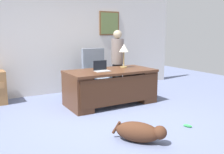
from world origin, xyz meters
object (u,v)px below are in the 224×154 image
desk (111,86)px  dog_toy_ball (137,127)px  armchair (96,75)px  dog_toy_bone (188,126)px  person_standing (117,62)px  desk_lamp (124,49)px  laptop (101,69)px  dog_lying (140,132)px

desk → dog_toy_ball: desk is taller
armchair → dog_toy_bone: size_ratio=7.85×
desk → person_standing: (0.61, 0.74, 0.43)m
desk → desk_lamp: 0.94m
desk → armchair: bearing=84.1°
dog_toy_ball → dog_toy_bone: bearing=-24.9°
laptop → dog_toy_bone: size_ratio=2.11×
laptop → dog_toy_bone: (0.68, -1.86, -0.80)m
person_standing → dog_toy_ball: 2.58m
person_standing → dog_toy_ball: bearing=-113.3°
person_standing → dog_toy_ball: person_standing is taller
dog_lying → dog_toy_bone: bearing=2.9°
desk → dog_toy_ball: (-0.36, -1.51, -0.39)m
dog_toy_ball → dog_lying: bearing=-122.1°
laptop → dog_toy_ball: laptop is taller
person_standing → laptop: 1.14m
desk → armchair: size_ratio=1.65×
dog_toy_bone → armchair: bearing=96.7°
dog_lying → person_standing: bearing=65.2°
dog_toy_ball → laptop: bearing=86.0°
dog_toy_ball → dog_toy_bone: (0.79, -0.37, -0.01)m
armchair → laptop: (-0.35, -0.98, 0.31)m
desk_lamp → dog_toy_bone: bearing=-91.1°
armchair → desk_lamp: (0.37, -0.75, 0.68)m
laptop → desk_lamp: desk_lamp is taller
desk → laptop: laptop is taller
dog_lying → laptop: bearing=79.1°
person_standing → dog_lying: 3.02m
desk → dog_toy_bone: bearing=-77.0°
armchair → desk: bearing=-95.9°
dog_lying → desk_lamp: desk_lamp is taller
dog_lying → dog_toy_ball: size_ratio=9.64×
laptop → dog_toy_bone: bearing=-69.9°
armchair → dog_toy_bone: (0.33, -2.85, -0.49)m
armchair → dog_toy_ball: bearing=-100.4°
dog_lying → laptop: 2.07m
dog_toy_ball → dog_toy_bone: 0.87m
desk → dog_lying: size_ratio=2.76×
person_standing → laptop: person_standing is taller
desk → laptop: 0.48m
person_standing → dog_toy_bone: 2.75m
dog_lying → desk: bearing=72.2°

